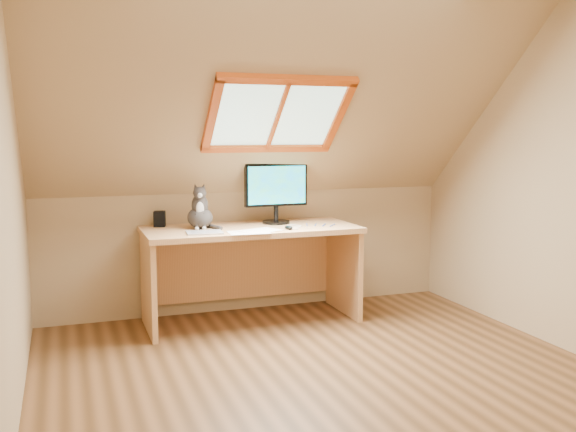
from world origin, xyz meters
name	(u,v)px	position (x,y,z in m)	size (l,w,h in m)	color
ground	(333,382)	(0.00, 0.00, 0.00)	(3.50, 3.50, 0.00)	brown
room_shell	(342,144)	(0.00, -0.09, 1.43)	(3.52, 3.52, 2.41)	tan
desk	(248,254)	(-0.11, 1.45, 0.53)	(1.66, 0.73, 0.76)	tan
monitor	(276,189)	(0.14, 1.50, 1.04)	(0.53, 0.22, 0.49)	black
cat	(200,212)	(-0.50, 1.43, 0.89)	(0.23, 0.26, 0.36)	#3E3937
desk_speaker	(160,219)	(-0.78, 1.63, 0.82)	(0.08, 0.08, 0.12)	black
graphics_tablet	(205,232)	(-0.52, 1.19, 0.77)	(0.26, 0.19, 0.01)	#B2B2B7
mouse	(289,228)	(0.13, 1.15, 0.77)	(0.05, 0.09, 0.03)	black
papers	(259,231)	(-0.12, 1.12, 0.76)	(0.35, 0.30, 0.01)	white
cables	(310,226)	(0.34, 1.26, 0.76)	(0.51, 0.26, 0.01)	silver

